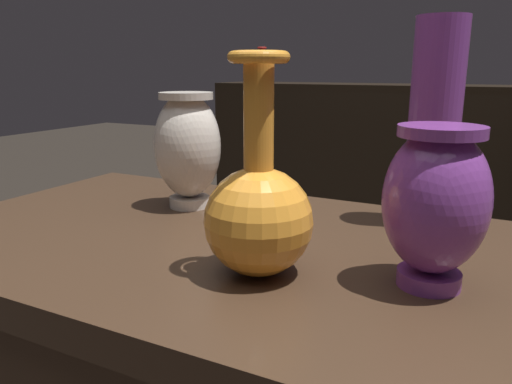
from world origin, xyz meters
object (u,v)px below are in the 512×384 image
vase_centerpiece (259,211)px  shelf_vase_far_left (262,72)px  vase_right_accent (436,201)px  vase_tall_behind (188,146)px  vase_left_accent (434,127)px

vase_centerpiece → shelf_vase_far_left: shelf_vase_far_left is taller
vase_centerpiece → vase_right_accent: (0.22, 0.06, 0.02)m
vase_tall_behind → vase_left_accent: (0.45, 0.11, 0.05)m
vase_left_accent → shelf_vase_far_left: (-1.27, 1.90, 0.08)m
vase_tall_behind → vase_left_accent: bearing=13.2°
vase_centerpiece → vase_right_accent: size_ratio=1.42×
vase_centerpiece → vase_right_accent: bearing=16.1°
vase_left_accent → vase_right_accent: (0.04, -0.28, -0.06)m
vase_left_accent → vase_right_accent: 0.29m
vase_tall_behind → shelf_vase_far_left: size_ratio=1.08×
vase_left_accent → vase_centerpiece: bearing=-116.4°
vase_centerpiece → vase_tall_behind: (-0.28, 0.24, 0.04)m
vase_left_accent → vase_right_accent: bearing=-81.0°
vase_tall_behind → vase_left_accent: vase_left_accent is taller
vase_right_accent → vase_left_accent: bearing=99.0°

